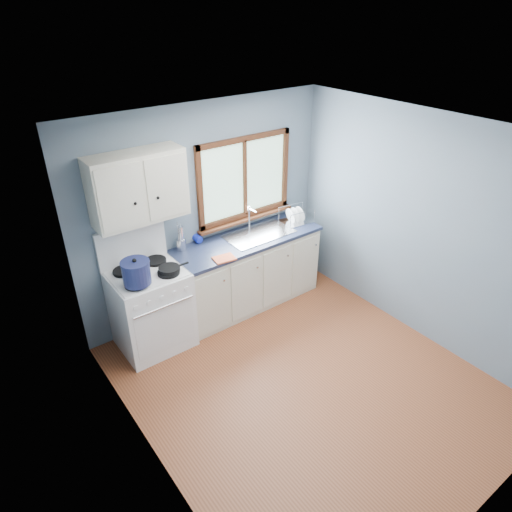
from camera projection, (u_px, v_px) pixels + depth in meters
floor at (305, 382)px, 4.67m from camera, size 3.20×3.60×0.02m
ceiling at (322, 137)px, 3.42m from camera, size 3.20×3.60×0.02m
wall_back at (206, 211)px, 5.31m from camera, size 3.20×0.02×2.50m
wall_left at (144, 352)px, 3.21m from camera, size 0.02×3.60×2.50m
wall_right at (423, 230)px, 4.89m from camera, size 0.02×3.60×2.50m
gas_range at (151, 307)px, 4.95m from camera, size 0.76×0.69×1.36m
base_cabinets at (247, 274)px, 5.69m from camera, size 1.85×0.60×0.88m
countertop at (247, 240)px, 5.44m from camera, size 1.89×0.64×0.04m
sink at (259, 239)px, 5.56m from camera, size 0.84×0.46×0.44m
window at (245, 184)px, 5.45m from camera, size 1.36×0.10×1.03m
upper_cabinets at (138, 188)px, 4.46m from camera, size 0.95×0.35×0.70m
skillet at (170, 269)px, 4.70m from camera, size 0.34×0.23×0.04m
stockpot at (136, 272)px, 4.45m from camera, size 0.38×0.38×0.28m
utensil_crock at (181, 244)px, 5.15m from camera, size 0.12×0.12×0.35m
thermos at (181, 239)px, 5.10m from camera, size 0.08×0.08×0.30m
soap_bottle at (200, 234)px, 5.24m from camera, size 0.10×0.10×0.25m
dish_towel at (224, 258)px, 5.00m from camera, size 0.25×0.20×0.02m
dish_rack at (296, 218)px, 5.80m from camera, size 0.42×0.34×0.20m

